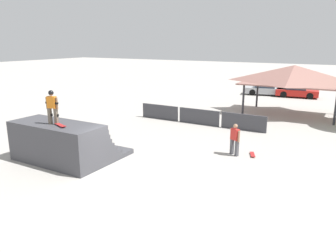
% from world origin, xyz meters
% --- Properties ---
extents(ground_plane, '(160.00, 160.00, 0.00)m').
position_xyz_m(ground_plane, '(0.00, 0.00, 0.00)').
color(ground_plane, '#ADA8A0').
extents(quarter_pipe_ramp, '(4.60, 3.72, 1.88)m').
position_xyz_m(quarter_pipe_ramp, '(-3.50, -0.30, 0.82)').
color(quarter_pipe_ramp, '#424247').
rests_on(quarter_pipe_ramp, ground).
extents(skater_on_deck, '(0.67, 0.29, 1.55)m').
position_xyz_m(skater_on_deck, '(-3.44, -0.80, 2.77)').
color(skater_on_deck, '#6B6051').
rests_on(skater_on_deck, quarter_pipe_ramp).
extents(skateboard_on_deck, '(0.87, 0.49, 0.09)m').
position_xyz_m(skateboard_on_deck, '(-2.85, -0.93, 1.94)').
color(skateboard_on_deck, blue).
rests_on(skateboard_on_deck, quarter_pipe_ramp).
extents(bystander_walking, '(0.62, 0.39, 1.61)m').
position_xyz_m(bystander_walking, '(3.32, 4.45, 0.89)').
color(bystander_walking, '#4C4C51').
rests_on(bystander_walking, ground).
extents(skateboard_on_ground, '(0.49, 0.83, 0.09)m').
position_xyz_m(skateboard_on_ground, '(4.15, 4.82, 0.06)').
color(skateboard_on_ground, green).
rests_on(skateboard_on_ground, ground).
extents(barrier_fence, '(9.20, 0.12, 1.05)m').
position_xyz_m(barrier_fence, '(-0.89, 9.34, 0.53)').
color(barrier_fence, '#3D3D42').
rests_on(barrier_fence, ground).
extents(pavilion_shelter, '(7.49, 4.63, 3.81)m').
position_xyz_m(pavilion_shelter, '(3.99, 15.67, 3.07)').
color(pavilion_shelter, '#2D2D33').
rests_on(pavilion_shelter, ground).
extents(parked_car_silver, '(4.57, 2.55, 1.27)m').
position_xyz_m(parked_car_silver, '(-0.15, 24.60, 0.60)').
color(parked_car_silver, '#A8AAAF').
rests_on(parked_car_silver, ground).
extents(parked_car_red, '(4.20, 2.10, 1.27)m').
position_xyz_m(parked_car_red, '(2.99, 24.67, 0.60)').
color(parked_car_red, red).
rests_on(parked_car_red, ground).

